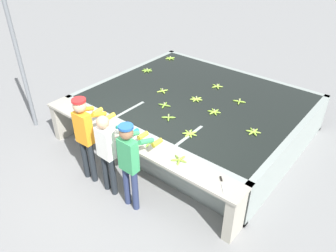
{
  "coord_description": "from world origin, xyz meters",
  "views": [
    {
      "loc": [
        3.56,
        -3.07,
        4.26
      ],
      "look_at": [
        0.0,
        1.28,
        0.62
      ],
      "focal_mm": 35.0,
      "sensor_mm": 36.0,
      "label": 1
    }
  ],
  "objects_px": {
    "banana_bunch_floating_2": "(239,101)",
    "banana_bunch_ledge_1": "(179,160)",
    "worker_2": "(130,159)",
    "banana_bunch_floating_0": "(214,112)",
    "worker_0": "(85,132)",
    "banana_bunch_floating_7": "(253,132)",
    "banana_bunch_floating_1": "(147,70)",
    "banana_bunch_floating_5": "(164,105)",
    "banana_bunch_floating_4": "(217,86)",
    "banana_bunch_floating_3": "(196,99)",
    "banana_bunch_ledge_0": "(149,143)",
    "banana_bunch_floating_8": "(170,58)",
    "banana_bunch_floating_6": "(168,117)",
    "knife_0": "(222,182)",
    "worker_1": "(108,148)",
    "banana_bunch_floating_9": "(190,133)",
    "banana_bunch_floating_10": "(162,91)"
  },
  "relations": [
    {
      "from": "worker_2",
      "to": "banana_bunch_floating_5",
      "type": "height_order",
      "value": "worker_2"
    },
    {
      "from": "banana_bunch_floating_6",
      "to": "banana_bunch_floating_0",
      "type": "bearing_deg",
      "value": 52.41
    },
    {
      "from": "banana_bunch_floating_0",
      "to": "banana_bunch_floating_1",
      "type": "height_order",
      "value": "same"
    },
    {
      "from": "worker_0",
      "to": "banana_bunch_floating_1",
      "type": "height_order",
      "value": "worker_0"
    },
    {
      "from": "banana_bunch_floating_6",
      "to": "banana_bunch_floating_7",
      "type": "xyz_separation_m",
      "value": [
        1.53,
        0.6,
        -0.0
      ]
    },
    {
      "from": "banana_bunch_floating_4",
      "to": "banana_bunch_floating_7",
      "type": "height_order",
      "value": "same"
    },
    {
      "from": "banana_bunch_floating_5",
      "to": "banana_bunch_floating_8",
      "type": "distance_m",
      "value": 2.67
    },
    {
      "from": "worker_0",
      "to": "banana_bunch_floating_0",
      "type": "height_order",
      "value": "worker_0"
    },
    {
      "from": "worker_2",
      "to": "knife_0",
      "type": "height_order",
      "value": "worker_2"
    },
    {
      "from": "banana_bunch_ledge_1",
      "to": "banana_bunch_floating_2",
      "type": "bearing_deg",
      "value": 95.13
    },
    {
      "from": "banana_bunch_floating_6",
      "to": "banana_bunch_floating_3",
      "type": "bearing_deg",
      "value": 90.96
    },
    {
      "from": "banana_bunch_floating_3",
      "to": "banana_bunch_floating_5",
      "type": "bearing_deg",
      "value": -119.39
    },
    {
      "from": "banana_bunch_ledge_1",
      "to": "banana_bunch_floating_1",
      "type": "bearing_deg",
      "value": 140.42
    },
    {
      "from": "banana_bunch_floating_5",
      "to": "banana_bunch_ledge_0",
      "type": "relative_size",
      "value": 1.0
    },
    {
      "from": "banana_bunch_floating_8",
      "to": "knife_0",
      "type": "relative_size",
      "value": 0.99
    },
    {
      "from": "banana_bunch_floating_2",
      "to": "knife_0",
      "type": "xyz_separation_m",
      "value": [
        1.03,
        -2.4,
        -0.01
      ]
    },
    {
      "from": "banana_bunch_floating_4",
      "to": "banana_bunch_floating_2",
      "type": "bearing_deg",
      "value": -23.02
    },
    {
      "from": "banana_bunch_floating_7",
      "to": "banana_bunch_floating_6",
      "type": "bearing_deg",
      "value": -158.71
    },
    {
      "from": "banana_bunch_floating_3",
      "to": "banana_bunch_ledge_0",
      "type": "height_order",
      "value": "banana_bunch_ledge_0"
    },
    {
      "from": "worker_2",
      "to": "banana_bunch_floating_3",
      "type": "xyz_separation_m",
      "value": [
        -0.45,
        2.47,
        -0.1
      ]
    },
    {
      "from": "banana_bunch_floating_2",
      "to": "banana_bunch_floating_3",
      "type": "height_order",
      "value": "same"
    },
    {
      "from": "banana_bunch_floating_7",
      "to": "worker_1",
      "type": "bearing_deg",
      "value": -128.31
    },
    {
      "from": "banana_bunch_floating_5",
      "to": "banana_bunch_floating_7",
      "type": "xyz_separation_m",
      "value": [
        1.91,
        0.27,
        -0.0
      ]
    },
    {
      "from": "banana_bunch_floating_0",
      "to": "banana_bunch_floating_4",
      "type": "distance_m",
      "value": 1.19
    },
    {
      "from": "banana_bunch_floating_5",
      "to": "banana_bunch_floating_4",
      "type": "bearing_deg",
      "value": 75.51
    },
    {
      "from": "banana_bunch_floating_0",
      "to": "banana_bunch_ledge_1",
      "type": "distance_m",
      "value": 1.72
    },
    {
      "from": "banana_bunch_ledge_0",
      "to": "knife_0",
      "type": "height_order",
      "value": "banana_bunch_ledge_0"
    },
    {
      "from": "banana_bunch_ledge_0",
      "to": "banana_bunch_ledge_1",
      "type": "xyz_separation_m",
      "value": [
        0.69,
        -0.05,
        -0.0
      ]
    },
    {
      "from": "banana_bunch_floating_9",
      "to": "banana_bunch_floating_2",
      "type": "bearing_deg",
      "value": 86.54
    },
    {
      "from": "worker_2",
      "to": "banana_bunch_ledge_1",
      "type": "xyz_separation_m",
      "value": [
        0.54,
        0.58,
        -0.1
      ]
    },
    {
      "from": "banana_bunch_floating_2",
      "to": "banana_bunch_ledge_0",
      "type": "xyz_separation_m",
      "value": [
        -0.48,
        -2.34,
        0.0
      ]
    },
    {
      "from": "worker_0",
      "to": "knife_0",
      "type": "bearing_deg",
      "value": 13.11
    },
    {
      "from": "banana_bunch_floating_10",
      "to": "banana_bunch_floating_2",
      "type": "bearing_deg",
      "value": 22.65
    },
    {
      "from": "worker_2",
      "to": "worker_0",
      "type": "bearing_deg",
      "value": 179.73
    },
    {
      "from": "worker_0",
      "to": "banana_bunch_floating_6",
      "type": "height_order",
      "value": "worker_0"
    },
    {
      "from": "banana_bunch_floating_0",
      "to": "banana_bunch_floating_8",
      "type": "height_order",
      "value": "same"
    },
    {
      "from": "banana_bunch_floating_4",
      "to": "knife_0",
      "type": "relative_size",
      "value": 0.97
    },
    {
      "from": "banana_bunch_floating_7",
      "to": "banana_bunch_ledge_1",
      "type": "relative_size",
      "value": 1.03
    },
    {
      "from": "banana_bunch_floating_2",
      "to": "banana_bunch_ledge_1",
      "type": "height_order",
      "value": "banana_bunch_ledge_1"
    },
    {
      "from": "banana_bunch_floating_6",
      "to": "knife_0",
      "type": "bearing_deg",
      "value": -27.4
    },
    {
      "from": "knife_0",
      "to": "worker_2",
      "type": "bearing_deg",
      "value": -156.88
    },
    {
      "from": "worker_2",
      "to": "banana_bunch_floating_1",
      "type": "relative_size",
      "value": 5.87
    },
    {
      "from": "banana_bunch_floating_0",
      "to": "banana_bunch_floating_4",
      "type": "height_order",
      "value": "same"
    },
    {
      "from": "knife_0",
      "to": "banana_bunch_floating_3",
      "type": "bearing_deg",
      "value": 133.52
    },
    {
      "from": "worker_0",
      "to": "banana_bunch_floating_2",
      "type": "distance_m",
      "value": 3.29
    },
    {
      "from": "banana_bunch_floating_0",
      "to": "worker_1",
      "type": "bearing_deg",
      "value": -107.22
    },
    {
      "from": "banana_bunch_floating_3",
      "to": "knife_0",
      "type": "relative_size",
      "value": 0.99
    },
    {
      "from": "worker_0",
      "to": "banana_bunch_ledge_0",
      "type": "xyz_separation_m",
      "value": [
        0.95,
        0.62,
        -0.14
      ]
    },
    {
      "from": "banana_bunch_floating_0",
      "to": "banana_bunch_floating_1",
      "type": "distance_m",
      "value": 2.57
    },
    {
      "from": "banana_bunch_floating_2",
      "to": "banana_bunch_floating_7",
      "type": "relative_size",
      "value": 0.98
    }
  ]
}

